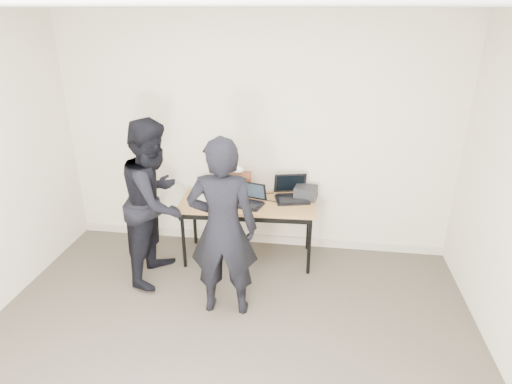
% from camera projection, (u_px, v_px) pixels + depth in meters
% --- Properties ---
extents(room, '(4.60, 4.60, 2.80)m').
position_uv_depth(room, '(206.00, 230.00, 2.80)').
color(room, '#453D34').
rests_on(room, ground).
extents(desk, '(1.53, 0.72, 0.72)m').
position_uv_depth(desk, '(248.00, 207.00, 4.76)').
color(desk, olive).
rests_on(desk, ground).
extents(laptop_beige, '(0.31, 0.30, 0.21)m').
position_uv_depth(laptop_beige, '(207.00, 198.00, 4.74)').
color(laptop_beige, beige).
rests_on(laptop_beige, desk).
extents(laptop_center, '(0.36, 0.36, 0.23)m').
position_uv_depth(laptop_center, '(250.00, 200.00, 4.66)').
color(laptop_center, black).
rests_on(laptop_center, desk).
extents(laptop_right, '(0.43, 0.42, 0.27)m').
position_uv_depth(laptop_right, '(291.00, 194.00, 4.80)').
color(laptop_right, black).
rests_on(laptop_right, desk).
extents(leather_satchel, '(0.38, 0.22, 0.25)m').
position_uv_depth(leather_satchel, '(236.00, 183.00, 4.92)').
color(leather_satchel, '#5C2F18').
rests_on(leather_satchel, desk).
extents(tissue, '(0.14, 0.11, 0.08)m').
position_uv_depth(tissue, '(238.00, 170.00, 4.85)').
color(tissue, white).
rests_on(tissue, leather_satchel).
extents(equipment_box, '(0.27, 0.24, 0.14)m').
position_uv_depth(equipment_box, '(306.00, 192.00, 4.80)').
color(equipment_box, black).
rests_on(equipment_box, desk).
extents(power_brick, '(0.09, 0.06, 0.03)m').
position_uv_depth(power_brick, '(225.00, 206.00, 4.61)').
color(power_brick, black).
rests_on(power_brick, desk).
extents(cables, '(0.78, 0.51, 0.01)m').
position_uv_depth(cables, '(255.00, 202.00, 4.73)').
color(cables, silver).
rests_on(cables, desk).
extents(person_typist, '(0.66, 0.46, 1.73)m').
position_uv_depth(person_typist, '(223.00, 229.00, 3.84)').
color(person_typist, black).
rests_on(person_typist, ground).
extents(person_observer, '(0.71, 0.88, 1.73)m').
position_uv_depth(person_observer, '(155.00, 201.00, 4.39)').
color(person_observer, black).
rests_on(person_observer, ground).
extents(baseboard, '(4.50, 0.03, 0.10)m').
position_uv_depth(baseboard, '(255.00, 238.00, 5.35)').
color(baseboard, '#BAAE9A').
rests_on(baseboard, ground).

